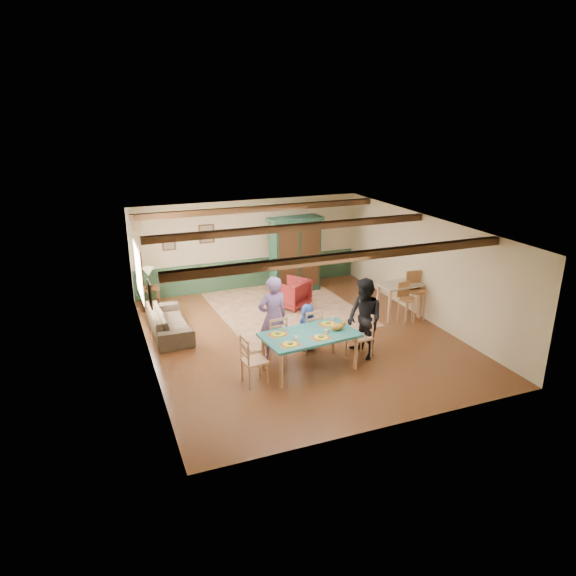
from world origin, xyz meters
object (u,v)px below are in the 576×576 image
object	(u,v)px
cat	(337,326)
end_table	(151,298)
dining_chair_far_left	(275,337)
person_child	(308,327)
dining_chair_end_right	(359,336)
person_man	(273,318)
counter_table	(399,301)
bar_stool_left	(407,304)
armoire	(295,255)
table_lamp	(149,278)
dining_chair_far_right	(309,330)
bar_stool_right	(416,296)
armchair	(291,293)
person_woman	(364,319)
dining_chair_end_left	(255,360)
dining_table	(310,352)
sofa	(169,322)

from	to	relation	value
cat	end_table	xyz separation A→B (m)	(-3.26, 4.88, -0.60)
dining_chair_far_left	person_child	world-z (taller)	person_child
dining_chair_end_right	cat	xyz separation A→B (m)	(-0.64, -0.17, 0.40)
person_man	counter_table	xyz separation A→B (m)	(3.86, 0.97, -0.47)
dining_chair_far_left	bar_stool_left	size ratio (longest dim) A/B	0.95
counter_table	dining_chair_end_right	bearing A→B (deg)	-141.44
armoire	table_lamp	bearing A→B (deg)	175.15
end_table	bar_stool_left	xyz separation A→B (m)	(5.93, -3.48, 0.23)
dining_chair_far_right	counter_table	distance (m)	3.14
dining_chair_far_left	person_child	xyz separation A→B (m)	(0.86, 0.17, 0.03)
person_man	counter_table	distance (m)	4.01
dining_chair_far_left	bar_stool_right	size ratio (longest dim) A/B	0.81
bar_stool_right	armchair	bearing A→B (deg)	149.39
person_man	person_woman	world-z (taller)	person_man
person_woman	cat	bearing A→B (deg)	-81.87
bar_stool_right	dining_chair_far_right	bearing A→B (deg)	-161.37
person_woman	armoire	distance (m)	4.65
dining_chair_end_left	bar_stool_right	world-z (taller)	bar_stool_right
dining_chair_end_left	end_table	distance (m)	5.15
dining_chair_end_left	dining_chair_end_right	distance (m)	2.50
dining_chair_far_left	armchair	size ratio (longest dim) A/B	1.19
dining_table	dining_chair_far_left	size ratio (longest dim) A/B	1.89
cat	sofa	size ratio (longest dim) A/B	0.18
end_table	dining_chair_end_right	bearing A→B (deg)	-50.31
dining_chair_end_right	bar_stool_right	xyz separation A→B (m)	(2.43, 1.40, 0.12)
dining_chair_end_left	dining_chair_far_left	bearing A→B (deg)	-46.17
person_woman	counter_table	distance (m)	2.63
dining_table	person_man	distance (m)	1.11
dining_chair_end_right	end_table	bearing A→B (deg)	-145.92
dining_table	dining_chair_far_right	xyz separation A→B (m)	(0.36, 0.82, 0.11)
person_child	armoire	distance (m)	4.10
dining_chair_far_left	bar_stool_left	xyz separation A→B (m)	(3.78, 0.61, 0.03)
counter_table	bar_stool_right	world-z (taller)	bar_stool_right
dining_chair_far_right	person_man	bearing A→B (deg)	-5.71
dining_table	person_man	world-z (taller)	person_man
table_lamp	bar_stool_left	world-z (taller)	table_lamp
dining_chair_end_left	bar_stool_left	size ratio (longest dim) A/B	0.95
table_lamp	bar_stool_right	distance (m)	7.14
dining_table	sofa	distance (m)	3.84
table_lamp	armoire	bearing A→B (deg)	-0.77
dining_table	counter_table	distance (m)	3.79
dining_chair_far_left	person_man	size ratio (longest dim) A/B	0.55
dining_chair_end_left	person_woman	size ratio (longest dim) A/B	0.58
dining_chair_end_left	cat	size ratio (longest dim) A/B	2.64
person_man	dining_chair_far_right	bearing A→B (deg)	174.29
armoire	end_table	world-z (taller)	armoire
dining_chair_end_left	armoire	xyz separation A→B (m)	(2.85, 4.89, 0.61)
dining_chair_far_right	dining_chair_end_left	world-z (taller)	same
dining_table	person_man	size ratio (longest dim) A/B	1.04
armoire	armchair	xyz separation A→B (m)	(-0.61, -1.21, -0.73)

